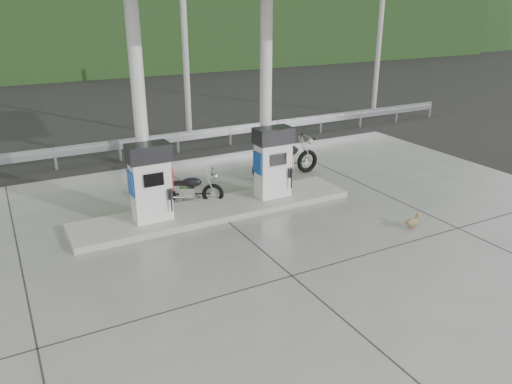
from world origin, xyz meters
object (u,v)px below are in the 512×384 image
motorcycle_left (189,190)px  motorcycle_right (286,160)px  gas_pump_right (273,162)px  gas_pump_left (151,182)px  duck (412,222)px

motorcycle_left → motorcycle_right: bearing=37.0°
gas_pump_right → motorcycle_left: gas_pump_right is taller
gas_pump_right → motorcycle_right: gas_pump_right is taller
gas_pump_left → motorcycle_left: (1.19, 0.79, -0.66)m
gas_pump_left → gas_pump_right: (3.20, 0.00, 0.00)m
motorcycle_left → gas_pump_left: bearing=-121.9°
gas_pump_left → motorcycle_right: gas_pump_left is taller
duck → gas_pump_right: bearing=120.6°
duck → gas_pump_left: bearing=147.4°
gas_pump_left → gas_pump_right: same height
gas_pump_right → motorcycle_right: 2.11m
duck → motorcycle_left: bearing=133.8°
motorcycle_left → duck: bearing=-19.4°
motorcycle_left → gas_pump_right: bearing=2.9°
gas_pump_left → motorcycle_left: gas_pump_left is taller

